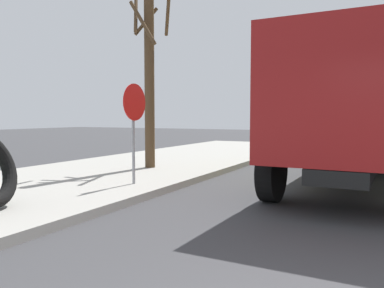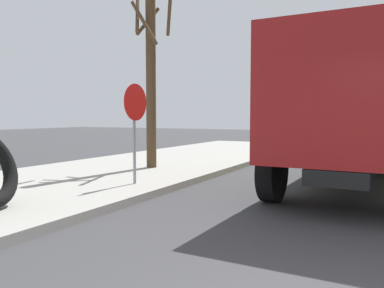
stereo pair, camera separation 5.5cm
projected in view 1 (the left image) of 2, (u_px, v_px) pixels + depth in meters
stop_sign at (134, 115)px, 8.05m from camera, size 0.76×0.08×2.07m
dump_truck_yellow at (359, 114)px, 8.30m from camera, size 7.04×2.89×3.00m
bare_tree at (149, 55)px, 10.55m from camera, size 1.31×1.34×5.78m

